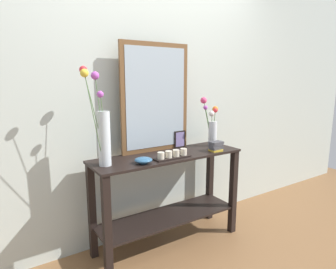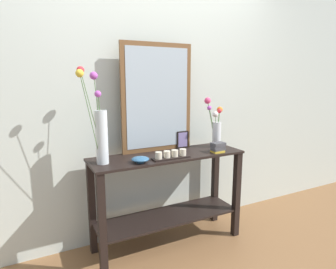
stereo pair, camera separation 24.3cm
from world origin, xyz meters
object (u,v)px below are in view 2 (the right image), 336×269
(vase_right, at_px, (216,126))
(picture_frame_small, at_px, (182,140))
(book_stack, at_px, (218,147))
(decorative_bowl, at_px, (140,159))
(console_table, at_px, (168,189))
(tall_vase_left, at_px, (100,128))
(candle_tray, at_px, (171,155))
(mirror_leaning, at_px, (157,98))

(vase_right, bearing_deg, picture_frame_small, 159.96)
(picture_frame_small, height_order, book_stack, picture_frame_small)
(decorative_bowl, distance_m, book_stack, 0.73)
(console_table, xyz_separation_m, tall_vase_left, (-0.58, -0.01, 0.59))
(tall_vase_left, height_order, picture_frame_small, tall_vase_left)
(book_stack, bearing_deg, tall_vase_left, 173.12)
(tall_vase_left, xyz_separation_m, decorative_bowl, (0.28, -0.11, -0.25))
(console_table, bearing_deg, candle_tray, -106.10)
(mirror_leaning, height_order, decorative_bowl, mirror_leaning)
(decorative_bowl, bearing_deg, vase_right, 11.20)
(picture_frame_small, bearing_deg, mirror_leaning, 175.83)
(tall_vase_left, relative_size, vase_right, 1.55)
(vase_right, distance_m, picture_frame_small, 0.34)
(decorative_bowl, relative_size, book_stack, 1.08)
(mirror_leaning, relative_size, decorative_bowl, 6.85)
(console_table, xyz_separation_m, picture_frame_small, (0.23, 0.16, 0.39))
(decorative_bowl, bearing_deg, tall_vase_left, 158.71)
(vase_right, relative_size, picture_frame_small, 2.94)
(candle_tray, bearing_deg, tall_vase_left, 168.32)
(mirror_leaning, bearing_deg, tall_vase_left, -162.02)
(tall_vase_left, height_order, decorative_bowl, tall_vase_left)
(tall_vase_left, relative_size, book_stack, 5.68)
(candle_tray, height_order, decorative_bowl, candle_tray)
(candle_tray, bearing_deg, console_table, 73.90)
(candle_tray, height_order, book_stack, book_stack)
(tall_vase_left, height_order, book_stack, tall_vase_left)
(picture_frame_small, bearing_deg, console_table, -146.14)
(book_stack, bearing_deg, vase_right, 60.56)
(console_table, bearing_deg, decorative_bowl, -158.80)
(book_stack, bearing_deg, mirror_leaning, 145.65)
(mirror_leaning, bearing_deg, decorative_bowl, -134.40)
(mirror_leaning, xyz_separation_m, candle_tray, (-0.02, -0.29, -0.44))
(console_table, distance_m, book_stack, 0.57)
(picture_frame_small, distance_m, book_stack, 0.35)
(picture_frame_small, height_order, decorative_bowl, picture_frame_small)
(console_table, xyz_separation_m, book_stack, (0.43, -0.13, 0.36))
(console_table, relative_size, tall_vase_left, 1.85)
(vase_right, distance_m, decorative_bowl, 0.86)
(vase_right, height_order, decorative_bowl, vase_right)
(console_table, height_order, decorative_bowl, decorative_bowl)
(mirror_leaning, xyz_separation_m, decorative_bowl, (-0.28, -0.29, -0.45))
(candle_tray, distance_m, book_stack, 0.46)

